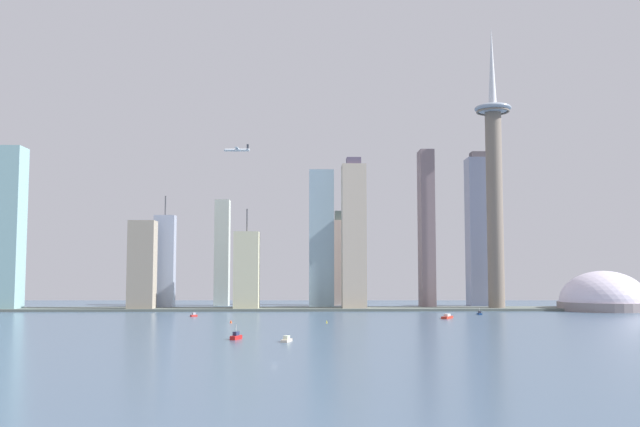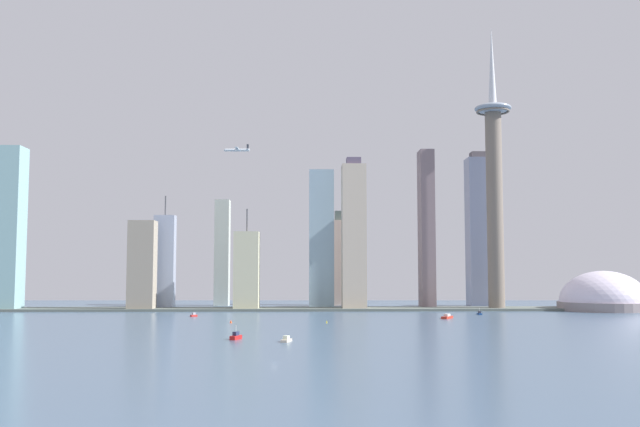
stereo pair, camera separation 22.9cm
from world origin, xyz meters
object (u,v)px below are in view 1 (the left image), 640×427
at_px(observation_tower, 494,177).
at_px(channel_buoy_1, 327,322).
at_px(boat_3, 286,340).
at_px(airplane, 237,150).
at_px(boat_0, 236,337).
at_px(skyscraper_0, 479,231).
at_px(stadium_dome, 604,302).
at_px(skyscraper_1, 342,261).
at_px(skyscraper_8, 247,271).
at_px(skyscraper_10, 142,266).
at_px(skyscraper_11, 426,229).
at_px(skyscraper_7, 222,253).
at_px(boat_1, 194,315).
at_px(boat_2, 447,317).
at_px(skyscraper_3, 354,236).
at_px(skyscraper_5, 321,239).
at_px(channel_buoy_0, 231,321).
at_px(skyscraper_6, 11,228).
at_px(skyscraper_9, 161,284).
at_px(skyscraper_2, 165,262).
at_px(skyscraper_4, 490,275).
at_px(boat_4, 480,313).

relative_size(observation_tower, channel_buoy_1, 132.53).
xyz_separation_m(boat_3, airplane, (-63.54, 370.70, 173.10)).
bearing_deg(boat_0, skyscraper_0, 165.68).
distance_m(stadium_dome, boat_0, 465.06).
xyz_separation_m(skyscraper_1, skyscraper_8, (-105.36, -114.15, -12.38)).
distance_m(stadium_dome, skyscraper_10, 476.50).
bearing_deg(skyscraper_11, skyscraper_0, 15.43).
bearing_deg(skyscraper_7, skyscraper_1, 0.95).
relative_size(skyscraper_0, boat_1, 28.10).
relative_size(skyscraper_11, boat_2, 9.75).
xyz_separation_m(skyscraper_3, boat_0, (-92.92, -319.45, -75.80)).
relative_size(skyscraper_5, skyscraper_7, 1.20).
bearing_deg(channel_buoy_0, boat_0, -83.08).
distance_m(skyscraper_0, airplane, 285.67).
distance_m(observation_tower, skyscraper_6, 506.86).
distance_m(stadium_dome, skyscraper_7, 428.19).
relative_size(skyscraper_9, skyscraper_11, 0.33).
xyz_separation_m(skyscraper_8, skyscraper_11, (193.96, 34.81, 46.14)).
xyz_separation_m(skyscraper_2, skyscraper_4, (367.72, 63.64, -14.42)).
bearing_deg(observation_tower, channel_buoy_1, -134.69).
bearing_deg(skyscraper_0, boat_0, -122.71).
xyz_separation_m(skyscraper_0, skyscraper_11, (-62.12, -17.15, 1.46)).
bearing_deg(skyscraper_1, skyscraper_11, -41.85).
xyz_separation_m(boat_0, channel_buoy_1, (57.87, 132.35, -0.54)).
height_order(skyscraper_3, skyscraper_8, skyscraper_3).
xyz_separation_m(skyscraper_9, skyscraper_10, (-0.64, -97.20, 20.24)).
distance_m(skyscraper_9, channel_buoy_0, 294.70).
xyz_separation_m(observation_tower, boat_3, (-212.16, -333.08, -138.36)).
xyz_separation_m(skyscraper_1, skyscraper_6, (-348.56, -115.41, 31.58)).
bearing_deg(boat_1, skyscraper_5, -173.19).
distance_m(skyscraper_0, boat_4, 157.68).
bearing_deg(boat_0, skyscraper_5, -171.18).
relative_size(skyscraper_5, boat_4, 17.86).
xyz_separation_m(boat_2, airplane, (-196.09, 170.95, 172.87)).
relative_size(skyscraper_6, channel_buoy_0, 71.55).
xyz_separation_m(skyscraper_10, boat_1, (67.88, -95.52, -44.79)).
bearing_deg(skyscraper_5, skyscraper_9, 163.81).
bearing_deg(skyscraper_7, channel_buoy_1, -68.92).
distance_m(boat_2, airplane, 312.34).
distance_m(skyscraper_8, skyscraper_10, 106.88).
height_order(skyscraper_11, boat_2, skyscraper_11).
xyz_separation_m(stadium_dome, skyscraper_6, (-611.60, 10.08, 76.22)).
distance_m(stadium_dome, skyscraper_5, 301.59).
xyz_separation_m(skyscraper_4, boat_2, (-96.66, -222.40, -34.40)).
relative_size(skyscraper_2, airplane, 4.28).
relative_size(stadium_dome, skyscraper_3, 0.58).
distance_m(channel_buoy_0, airplane, 280.60).
distance_m(skyscraper_4, skyscraper_8, 291.90).
bearing_deg(boat_3, skyscraper_10, 40.57).
relative_size(observation_tower, skyscraper_0, 1.73).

